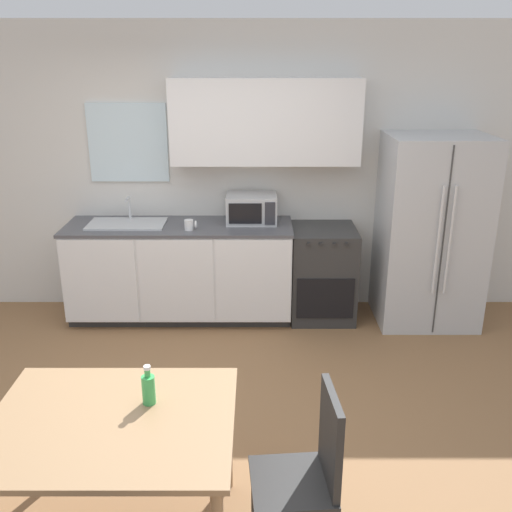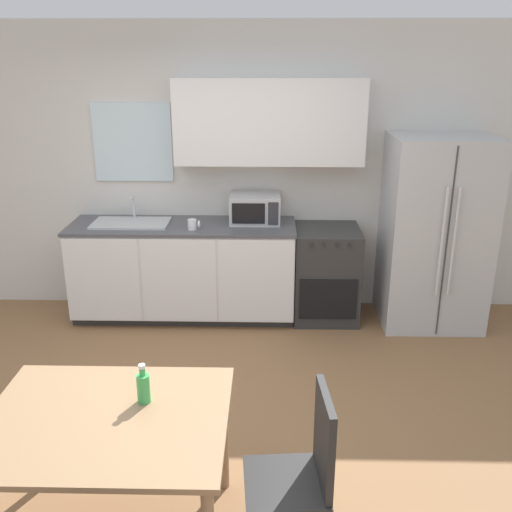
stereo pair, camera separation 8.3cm
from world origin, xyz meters
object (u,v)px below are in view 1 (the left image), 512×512
(refrigerator, at_px, (431,231))
(dining_chair_side, at_px, (313,465))
(oven_range, at_px, (323,273))
(drink_bottle, at_px, (149,388))
(coffee_mug, at_px, (190,225))
(microwave, at_px, (252,208))
(dining_table, at_px, (113,436))

(refrigerator, height_order, dining_chair_side, refrigerator)
(oven_range, xyz_separation_m, drink_bottle, (-1.17, -2.60, 0.41))
(dining_chair_side, bearing_deg, coffee_mug, 13.46)
(refrigerator, distance_m, microwave, 1.66)
(refrigerator, relative_size, dining_table, 1.47)
(microwave, distance_m, drink_bottle, 2.75)
(refrigerator, distance_m, dining_chair_side, 3.06)
(microwave, xyz_separation_m, drink_bottle, (-0.49, -2.69, -0.21))
(refrigerator, distance_m, dining_table, 3.54)
(dining_chair_side, bearing_deg, refrigerator, -30.71)
(dining_table, bearing_deg, coffee_mug, 87.67)
(dining_table, height_order, dining_chair_side, dining_chair_side)
(refrigerator, height_order, coffee_mug, refrigerator)
(dining_chair_side, bearing_deg, microwave, 1.43)
(oven_range, bearing_deg, microwave, 172.39)
(dining_table, bearing_deg, dining_chair_side, -2.98)
(microwave, distance_m, dining_chair_side, 2.94)
(refrigerator, height_order, microwave, refrigerator)
(refrigerator, xyz_separation_m, dining_chair_side, (-1.33, -2.73, -0.34))
(oven_range, height_order, dining_chair_side, dining_chair_side)
(refrigerator, xyz_separation_m, microwave, (-1.64, 0.15, 0.18))
(microwave, xyz_separation_m, coffee_mug, (-0.55, -0.26, -0.08))
(dining_chair_side, bearing_deg, oven_range, -12.11)
(dining_chair_side, distance_m, drink_bottle, 0.88)
(coffee_mug, relative_size, dining_chair_side, 0.12)
(dining_table, bearing_deg, oven_range, 64.14)
(coffee_mug, distance_m, drink_bottle, 2.44)
(refrigerator, height_order, dining_table, refrigerator)
(microwave, height_order, coffee_mug, microwave)
(oven_range, bearing_deg, dining_table, -115.86)
(dining_table, relative_size, drink_bottle, 5.59)
(refrigerator, distance_m, drink_bottle, 3.32)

